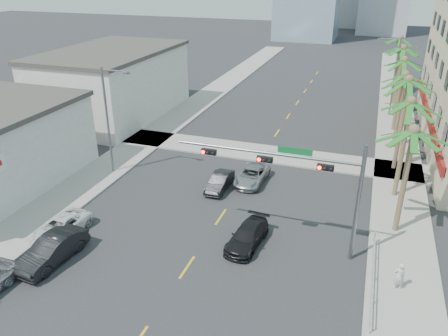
# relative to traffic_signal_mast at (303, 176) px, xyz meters

# --- Properties ---
(ground) EXTENTS (260.00, 260.00, 0.00)m
(ground) POSITION_rel_traffic_signal_mast_xyz_m (-5.78, -7.95, -5.06)
(ground) COLOR #262628
(ground) RESTS_ON ground
(sidewalk_right) EXTENTS (4.00, 120.00, 0.15)m
(sidewalk_right) POSITION_rel_traffic_signal_mast_xyz_m (6.22, 12.05, -4.99)
(sidewalk_right) COLOR gray
(sidewalk_right) RESTS_ON ground
(sidewalk_left) EXTENTS (4.00, 120.00, 0.15)m
(sidewalk_left) POSITION_rel_traffic_signal_mast_xyz_m (-17.78, 12.05, -4.99)
(sidewalk_left) COLOR gray
(sidewalk_left) RESTS_ON ground
(sidewalk_cross) EXTENTS (80.00, 4.00, 0.15)m
(sidewalk_cross) POSITION_rel_traffic_signal_mast_xyz_m (-5.78, 14.05, -4.99)
(sidewalk_cross) COLOR gray
(sidewalk_cross) RESTS_ON ground
(building_left_far) EXTENTS (11.00, 18.00, 7.20)m
(building_left_far) POSITION_rel_traffic_signal_mast_xyz_m (-25.28, 20.05, -1.46)
(building_left_far) COLOR beige
(building_left_far) RESTS_ON ground
(traffic_signal_mast) EXTENTS (11.12, 0.54, 7.20)m
(traffic_signal_mast) POSITION_rel_traffic_signal_mast_xyz_m (0.00, 0.00, 0.00)
(traffic_signal_mast) COLOR slate
(traffic_signal_mast) RESTS_ON ground
(palm_tree_0) EXTENTS (4.80, 4.80, 7.80)m
(palm_tree_0) POSITION_rel_traffic_signal_mast_xyz_m (5.82, 4.05, 2.02)
(palm_tree_0) COLOR brown
(palm_tree_0) RESTS_ON ground
(palm_tree_1) EXTENTS (4.80, 4.80, 8.16)m
(palm_tree_1) POSITION_rel_traffic_signal_mast_xyz_m (5.82, 9.25, 2.37)
(palm_tree_1) COLOR brown
(palm_tree_1) RESTS_ON ground
(palm_tree_2) EXTENTS (4.80, 4.80, 8.52)m
(palm_tree_2) POSITION_rel_traffic_signal_mast_xyz_m (5.82, 14.45, 2.72)
(palm_tree_2) COLOR brown
(palm_tree_2) RESTS_ON ground
(palm_tree_3) EXTENTS (4.80, 4.80, 7.80)m
(palm_tree_3) POSITION_rel_traffic_signal_mast_xyz_m (5.82, 19.65, 2.02)
(palm_tree_3) COLOR brown
(palm_tree_3) RESTS_ON ground
(palm_tree_4) EXTENTS (4.80, 4.80, 8.16)m
(palm_tree_4) POSITION_rel_traffic_signal_mast_xyz_m (5.82, 24.85, 2.37)
(palm_tree_4) COLOR brown
(palm_tree_4) RESTS_ON ground
(palm_tree_5) EXTENTS (4.80, 4.80, 8.52)m
(palm_tree_5) POSITION_rel_traffic_signal_mast_xyz_m (5.82, 30.05, 2.72)
(palm_tree_5) COLOR brown
(palm_tree_5) RESTS_ON ground
(palm_tree_6) EXTENTS (4.80, 4.80, 7.80)m
(palm_tree_6) POSITION_rel_traffic_signal_mast_xyz_m (5.82, 35.25, 2.02)
(palm_tree_6) COLOR brown
(palm_tree_6) RESTS_ON ground
(palm_tree_7) EXTENTS (4.80, 4.80, 8.16)m
(palm_tree_7) POSITION_rel_traffic_signal_mast_xyz_m (5.82, 40.45, 2.37)
(palm_tree_7) COLOR brown
(palm_tree_7) RESTS_ON ground
(streetlight_left) EXTENTS (2.55, 0.25, 9.00)m
(streetlight_left) POSITION_rel_traffic_signal_mast_xyz_m (-16.78, 6.05, -0.00)
(streetlight_left) COLOR slate
(streetlight_left) RESTS_ON ground
(streetlight_right) EXTENTS (2.55, 0.25, 9.00)m
(streetlight_right) POSITION_rel_traffic_signal_mast_xyz_m (5.21, 30.05, -0.00)
(streetlight_right) COLOR slate
(streetlight_right) RESTS_ON ground
(guardrail) EXTENTS (0.08, 8.08, 1.00)m
(guardrail) POSITION_rel_traffic_signal_mast_xyz_m (4.52, -1.95, -4.39)
(guardrail) COLOR silver
(guardrail) RESTS_ON ground
(car_parked_mid) EXTENTS (2.08, 4.89, 1.57)m
(car_parked_mid) POSITION_rel_traffic_signal_mast_xyz_m (-13.58, -5.97, -4.28)
(car_parked_mid) COLOR black
(car_parked_mid) RESTS_ON ground
(car_parked_far) EXTENTS (2.39, 4.53, 1.21)m
(car_parked_far) POSITION_rel_traffic_signal_mast_xyz_m (-14.94, -3.49, -4.46)
(car_parked_far) COLOR white
(car_parked_far) RESTS_ON ground
(car_lane_left) EXTENTS (1.34, 3.81, 1.26)m
(car_lane_left) POSITION_rel_traffic_signal_mast_xyz_m (-7.28, 6.05, -4.43)
(car_lane_left) COLOR black
(car_lane_left) RESTS_ON ground
(car_lane_center) EXTENTS (2.28, 4.64, 1.27)m
(car_lane_center) POSITION_rel_traffic_signal_mast_xyz_m (-5.18, 8.01, -4.43)
(car_lane_center) COLOR #A7A7AC
(car_lane_center) RESTS_ON ground
(car_lane_right) EXTENTS (2.20, 4.50, 1.26)m
(car_lane_right) POSITION_rel_traffic_signal_mast_xyz_m (-3.09, -0.58, -4.43)
(car_lane_right) COLOR black
(car_lane_right) RESTS_ON ground
(pedestrian) EXTENTS (0.68, 0.55, 1.64)m
(pedestrian) POSITION_rel_traffic_signal_mast_xyz_m (5.85, -2.05, -4.09)
(pedestrian) COLOR silver
(pedestrian) RESTS_ON sidewalk_right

